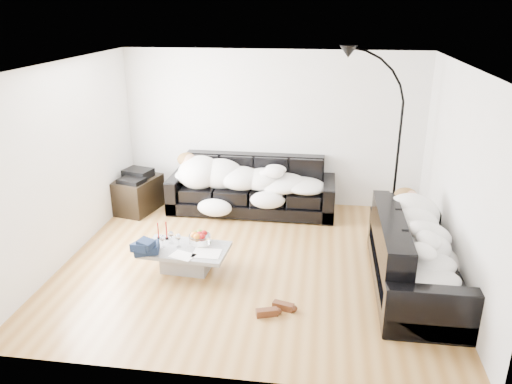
# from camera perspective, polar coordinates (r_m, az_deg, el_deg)

# --- Properties ---
(ground) EXTENTS (5.00, 5.00, 0.00)m
(ground) POSITION_cam_1_polar(r_m,az_deg,el_deg) (6.80, -0.36, -8.00)
(ground) COLOR #98642D
(ground) RESTS_ON ground
(wall_back) EXTENTS (5.00, 0.02, 2.60)m
(wall_back) POSITION_cam_1_polar(r_m,az_deg,el_deg) (8.43, 1.86, 7.19)
(wall_back) COLOR silver
(wall_back) RESTS_ON ground
(wall_left) EXTENTS (0.02, 4.50, 2.60)m
(wall_left) POSITION_cam_1_polar(r_m,az_deg,el_deg) (7.08, -20.86, 3.18)
(wall_left) COLOR silver
(wall_left) RESTS_ON ground
(wall_right) EXTENTS (0.02, 4.50, 2.60)m
(wall_right) POSITION_cam_1_polar(r_m,az_deg,el_deg) (6.43, 22.24, 1.30)
(wall_right) COLOR silver
(wall_right) RESTS_ON ground
(ceiling) EXTENTS (5.00, 5.00, 0.00)m
(ceiling) POSITION_cam_1_polar(r_m,az_deg,el_deg) (6.01, -0.41, 14.32)
(ceiling) COLOR white
(ceiling) RESTS_ON ground
(sofa_back) EXTENTS (2.73, 0.94, 0.89)m
(sofa_back) POSITION_cam_1_polar(r_m,az_deg,el_deg) (8.26, -0.48, 0.72)
(sofa_back) COLOR black
(sofa_back) RESTS_ON ground
(sofa_right) EXTENTS (0.96, 2.24, 0.91)m
(sofa_right) POSITION_cam_1_polar(r_m,az_deg,el_deg) (6.33, 17.92, -6.77)
(sofa_right) COLOR black
(sofa_right) RESTS_ON ground
(sleeper_back) EXTENTS (2.31, 0.80, 0.46)m
(sleeper_back) POSITION_cam_1_polar(r_m,az_deg,el_deg) (8.15, -0.54, 1.96)
(sleeper_back) COLOR white
(sleeper_back) RESTS_ON sofa_back
(sleeper_right) EXTENTS (0.81, 1.92, 0.47)m
(sleeper_right) POSITION_cam_1_polar(r_m,az_deg,el_deg) (6.25, 18.12, -5.13)
(sleeper_right) COLOR white
(sleeper_right) RESTS_ON sofa_right
(teal_cushion) EXTENTS (0.42, 0.38, 0.20)m
(teal_cushion) POSITION_cam_1_polar(r_m,az_deg,el_deg) (6.84, 16.78, -2.11)
(teal_cushion) COLOR #0D5B54
(teal_cushion) RESTS_ON sofa_right
(coffee_table) EXTENTS (1.13, 0.71, 0.32)m
(coffee_table) POSITION_cam_1_polar(r_m,az_deg,el_deg) (6.60, -8.01, -7.60)
(coffee_table) COLOR #939699
(coffee_table) RESTS_ON ground
(fruit_bowl) EXTENTS (0.36, 0.36, 0.18)m
(fruit_bowl) POSITION_cam_1_polar(r_m,az_deg,el_deg) (6.61, -6.45, -5.09)
(fruit_bowl) COLOR white
(fruit_bowl) RESTS_ON coffee_table
(wine_glass_a) EXTENTS (0.08, 0.08, 0.17)m
(wine_glass_a) POSITION_cam_1_polar(r_m,az_deg,el_deg) (6.65, -9.69, -5.12)
(wine_glass_a) COLOR white
(wine_glass_a) RESTS_ON coffee_table
(wine_glass_b) EXTENTS (0.09, 0.09, 0.16)m
(wine_glass_b) POSITION_cam_1_polar(r_m,az_deg,el_deg) (6.57, -10.63, -5.58)
(wine_glass_b) COLOR white
(wine_glass_b) RESTS_ON coffee_table
(wine_glass_c) EXTENTS (0.09, 0.09, 0.19)m
(wine_glass_c) POSITION_cam_1_polar(r_m,az_deg,el_deg) (6.53, -8.86, -5.51)
(wine_glass_c) COLOR white
(wine_glass_c) RESTS_ON coffee_table
(candle_left) EXTENTS (0.05, 0.05, 0.23)m
(candle_left) POSITION_cam_1_polar(r_m,az_deg,el_deg) (6.79, -11.12, -4.40)
(candle_left) COLOR maroon
(candle_left) RESTS_ON coffee_table
(candle_right) EXTENTS (0.06, 0.06, 0.25)m
(candle_right) POSITION_cam_1_polar(r_m,az_deg,el_deg) (6.75, -10.20, -4.37)
(candle_right) COLOR maroon
(candle_right) RESTS_ON coffee_table
(newspaper_a) EXTENTS (0.35, 0.27, 0.01)m
(newspaper_a) POSITION_cam_1_polar(r_m,az_deg,el_deg) (6.36, -5.67, -6.97)
(newspaper_a) COLOR silver
(newspaper_a) RESTS_ON coffee_table
(newspaper_b) EXTENTS (0.35, 0.29, 0.01)m
(newspaper_b) POSITION_cam_1_polar(r_m,az_deg,el_deg) (6.34, -8.39, -7.18)
(newspaper_b) COLOR silver
(newspaper_b) RESTS_ON coffee_table
(navy_jacket) EXTENTS (0.32, 0.27, 0.16)m
(navy_jacket) POSITION_cam_1_polar(r_m,az_deg,el_deg) (6.40, -12.62, -5.69)
(navy_jacket) COLOR black
(navy_jacket) RESTS_ON coffee_table
(shoes) EXTENTS (0.45, 0.35, 0.09)m
(shoes) POSITION_cam_1_polar(r_m,az_deg,el_deg) (5.77, 2.14, -13.23)
(shoes) COLOR #472311
(shoes) RESTS_ON ground
(av_cabinet) EXTENTS (0.73, 0.92, 0.56)m
(av_cabinet) POSITION_cam_1_polar(r_m,az_deg,el_deg) (8.58, -13.37, -0.27)
(av_cabinet) COLOR black
(av_cabinet) RESTS_ON ground
(stereo) EXTENTS (0.52, 0.45, 0.13)m
(stereo) POSITION_cam_1_polar(r_m,az_deg,el_deg) (8.47, -13.56, 1.92)
(stereo) COLOR black
(stereo) RESTS_ON av_cabinet
(floor_lamp) EXTENTS (0.93, 0.54, 2.39)m
(floor_lamp) POSITION_cam_1_polar(r_m,az_deg,el_deg) (7.74, 15.92, 4.38)
(floor_lamp) COLOR black
(floor_lamp) RESTS_ON ground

